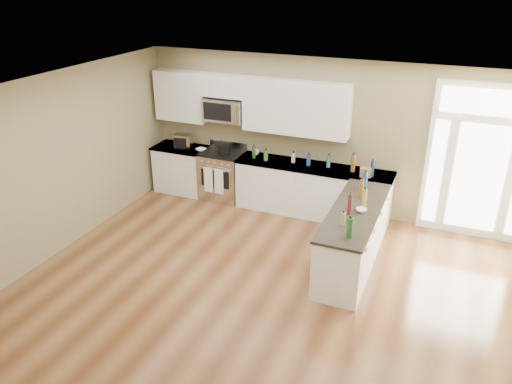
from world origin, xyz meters
TOP-DOWN VIEW (x-y plane):
  - ground at (0.00, 0.00)m, footprint 8.00×8.00m
  - room_shell at (0.00, 0.00)m, footprint 8.00×8.00m
  - back_cabinet_left at (-2.87, 3.69)m, footprint 1.10×0.66m
  - back_cabinet_right at (-0.16, 3.69)m, footprint 2.85×0.66m
  - peninsula_cabinet at (0.93, 2.24)m, footprint 0.69×2.32m
  - upper_cabinet_left at (-2.88, 3.83)m, footprint 1.04×0.33m
  - upper_cabinet_right at (-0.57, 3.83)m, footprint 1.94×0.33m
  - upper_cabinet_short at (-1.95, 3.83)m, footprint 0.82×0.33m
  - microwave at (-1.95, 3.80)m, footprint 0.78×0.41m
  - entry_door at (2.55, 3.95)m, footprint 1.70×0.10m
  - kitchen_range at (-1.98, 3.69)m, footprint 0.80×0.71m
  - stockpot at (-1.92, 3.66)m, footprint 0.27×0.27m
  - toaster_oven at (-2.80, 3.66)m, footprint 0.36×0.31m
  - cardboard_box at (0.80, 3.56)m, footprint 0.21×0.17m
  - bowl_left at (-2.40, 3.62)m, footprint 0.22×0.22m
  - bowl_peninsula at (1.01, 2.20)m, footprint 0.20×0.20m
  - cup_counter at (-1.33, 3.82)m, footprint 0.13×0.13m
  - counter_bottles at (0.40, 2.95)m, footprint 2.39×2.42m

SIDE VIEW (x-z plane):
  - ground at x=0.00m, z-range 0.00..0.00m
  - peninsula_cabinet at x=0.93m, z-range -0.04..0.90m
  - back_cabinet_right at x=-0.16m, z-range -0.03..0.91m
  - back_cabinet_left at x=-2.87m, z-range -0.03..0.91m
  - kitchen_range at x=-1.98m, z-range -0.06..1.02m
  - bowl_left at x=-2.40m, z-range 0.94..0.99m
  - bowl_peninsula at x=1.01m, z-range 0.94..0.99m
  - cup_counter at x=-1.33m, z-range 0.94..1.04m
  - cardboard_box at x=0.80m, z-range 0.94..1.09m
  - stockpot at x=-1.92m, z-range 0.95..1.14m
  - counter_bottles at x=0.40m, z-range 0.91..1.23m
  - toaster_oven at x=-2.80m, z-range 0.94..1.21m
  - entry_door at x=2.55m, z-range 0.00..2.60m
  - room_shell at x=0.00m, z-range -2.29..5.71m
  - microwave at x=-1.95m, z-range 1.55..1.97m
  - upper_cabinet_left at x=-2.88m, z-range 1.45..2.40m
  - upper_cabinet_right at x=-0.57m, z-range 1.45..2.40m
  - upper_cabinet_short at x=-1.95m, z-range 2.00..2.40m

